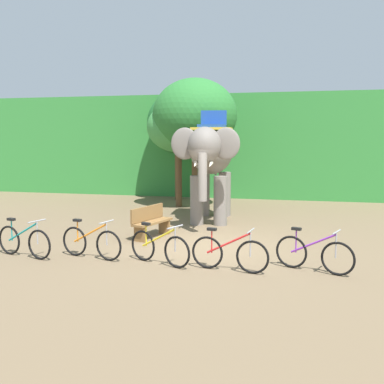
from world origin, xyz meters
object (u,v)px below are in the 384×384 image
(bike_yellow, at_px, (159,247))
(wooden_bench, at_px, (151,221))
(bike_teal, at_px, (24,241))
(elephant, at_px, (211,157))
(tree_far_right, at_px, (195,116))
(bike_red, at_px, (229,253))
(tree_center, at_px, (179,128))
(bike_purple, at_px, (314,254))
(tree_center_left, at_px, (178,123))
(bike_orange, at_px, (91,242))

(bike_yellow, bearing_deg, wooden_bench, 112.30)
(bike_teal, bearing_deg, elephant, 57.75)
(tree_far_right, height_order, wooden_bench, tree_far_right)
(bike_red, bearing_deg, wooden_bench, 134.12)
(tree_center, relative_size, elephant, 1.02)
(bike_yellow, height_order, bike_purple, same)
(tree_center_left, height_order, tree_center, tree_center_left)
(bike_red, relative_size, bike_purple, 1.05)
(tree_far_right, relative_size, wooden_bench, 3.33)
(bike_red, distance_m, bike_purple, 1.78)
(bike_red, bearing_deg, elephant, 104.78)
(elephant, bearing_deg, bike_purple, -58.14)
(bike_yellow, distance_m, wooden_bench, 2.79)
(bike_purple, xyz_separation_m, wooden_bench, (-4.39, 2.37, 0.09))
(tree_center_left, distance_m, wooden_bench, 8.63)
(tree_center, height_order, bike_orange, tree_center)
(elephant, bearing_deg, bike_orange, -109.52)
(elephant, distance_m, bike_red, 5.98)
(tree_center, height_order, bike_yellow, tree_center)
(bike_yellow, bearing_deg, bike_red, -5.69)
(bike_teal, relative_size, wooden_bench, 1.07)
(tree_center, relative_size, bike_purple, 2.65)
(tree_center, distance_m, wooden_bench, 6.48)
(bike_teal, relative_size, bike_yellow, 1.05)
(elephant, bearing_deg, tree_center_left, 115.93)
(bike_purple, bearing_deg, tree_center, 121.92)
(tree_center, height_order, elephant, tree_center)
(tree_center_left, height_order, elephant, tree_center_left)
(tree_center, distance_m, elephant, 3.74)
(bike_teal, height_order, wooden_bench, bike_teal)
(bike_orange, distance_m, bike_purple, 5.05)
(elephant, distance_m, bike_purple, 6.32)
(tree_center_left, xyz_separation_m, tree_far_right, (1.34, -2.35, 0.21))
(bike_orange, bearing_deg, bike_teal, -170.94)
(tree_far_right, height_order, bike_red, tree_far_right)
(bike_yellow, relative_size, bike_red, 0.94)
(tree_center_left, xyz_separation_m, bike_orange, (0.68, -10.43, -3.11))
(tree_center_left, height_order, bike_red, tree_center_left)
(tree_center_left, relative_size, elephant, 1.17)
(bike_purple, bearing_deg, wooden_bench, 151.68)
(tree_far_right, xyz_separation_m, bike_red, (2.64, -8.36, -3.33))
(bike_orange, bearing_deg, tree_far_right, 85.28)
(tree_center, height_order, bike_purple, tree_center)
(tree_center_left, xyz_separation_m, bike_red, (3.98, -10.71, -3.11))
(bike_teal, xyz_separation_m, bike_purple, (6.65, 0.34, 0.00))
(bike_teal, bearing_deg, bike_purple, 2.94)
(bike_teal, xyz_separation_m, wooden_bench, (2.26, 2.71, 0.09))
(tree_far_right, relative_size, bike_red, 3.05)
(elephant, distance_m, bike_teal, 6.73)
(tree_far_right, relative_size, elephant, 1.23)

